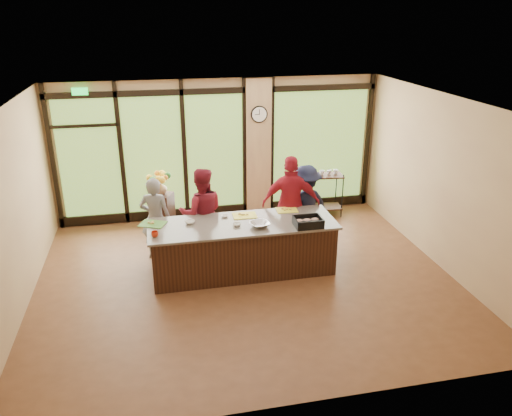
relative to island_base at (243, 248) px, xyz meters
name	(u,v)px	position (x,y,z in m)	size (l,w,h in m)	color
floor	(246,279)	(0.00, -0.30, -0.44)	(7.00, 7.00, 0.00)	brown
ceiling	(245,103)	(0.00, -0.30, 2.56)	(7.00, 7.00, 0.00)	white
back_wall	(219,149)	(0.00, 2.70, 1.06)	(7.00, 7.00, 0.00)	tan
left_wall	(12,214)	(-3.50, -0.30, 1.06)	(6.00, 6.00, 0.00)	tan
right_wall	(442,182)	(3.50, -0.30, 1.06)	(6.00, 6.00, 0.00)	tan
window_wall	(227,154)	(0.16, 2.65, 0.95)	(6.90, 0.12, 3.00)	tan
island_base	(243,248)	(0.00, 0.00, 0.00)	(3.10, 1.00, 0.88)	black
countertop	(242,224)	(0.00, 0.00, 0.46)	(3.20, 1.10, 0.04)	slate
wall_clock	(259,114)	(0.85, 2.57, 1.81)	(0.36, 0.04, 0.36)	black
cook_left	(156,219)	(-1.45, 0.84, 0.34)	(0.57, 0.37, 1.55)	slate
cook_midleft	(202,213)	(-0.62, 0.74, 0.41)	(0.83, 0.65, 1.71)	maroon
cook_midright	(291,204)	(1.05, 0.67, 0.48)	(1.08, 0.45, 1.85)	#A51929
cook_right	(305,206)	(1.38, 0.83, 0.36)	(1.04, 0.60, 1.60)	#191D37
roasting_pan	(308,224)	(1.05, -0.36, 0.52)	(0.46, 0.36, 0.08)	black
mixing_bowl	(260,225)	(0.25, -0.22, 0.52)	(0.32, 0.32, 0.08)	silver
cutting_board_left	(153,224)	(-1.50, 0.26, 0.49)	(0.42, 0.31, 0.01)	#4B8C33
cutting_board_center	(245,216)	(0.10, 0.30, 0.49)	(0.42, 0.31, 0.01)	yellow
cutting_board_right	(287,210)	(0.89, 0.40, 0.49)	(0.38, 0.28, 0.01)	yellow
prep_bowl_near	(190,222)	(-0.88, 0.16, 0.51)	(0.17, 0.17, 0.05)	white
prep_bowl_mid	(237,225)	(-0.12, -0.10, 0.50)	(0.13, 0.13, 0.04)	white
prep_bowl_far	(225,216)	(-0.26, 0.32, 0.49)	(0.12, 0.12, 0.03)	white
red_ramekin	(155,234)	(-1.47, -0.26, 0.53)	(0.12, 0.12, 0.09)	#B72A12
flower_stand	(162,213)	(-1.31, 2.01, -0.03)	(0.41, 0.41, 0.82)	black
flower_vase	(161,188)	(-1.31, 2.01, 0.52)	(0.26, 0.26, 0.27)	#8A6E4B
bar_cart	(324,189)	(2.24, 2.16, 0.19)	(0.81, 0.53, 1.05)	black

